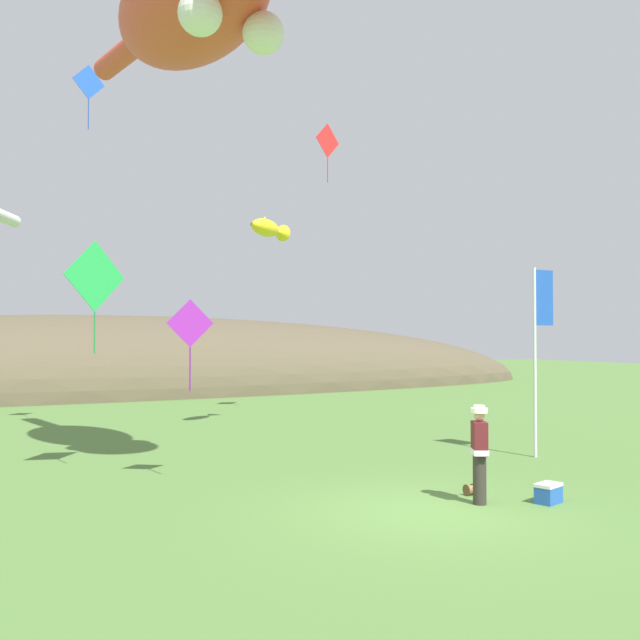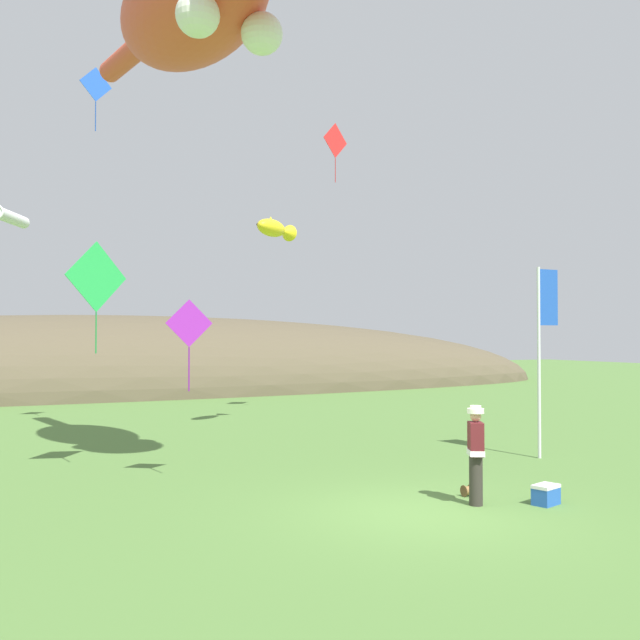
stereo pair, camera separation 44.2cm
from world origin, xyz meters
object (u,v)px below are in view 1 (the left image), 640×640
at_px(kite_spool, 470,490).
at_px(kite_diamond_blue, 89,83).
at_px(kite_diamond_violet, 190,324).
at_px(kite_tube_streamer, 1,216).
at_px(festival_attendant, 479,451).
at_px(festival_banner_pole, 539,333).
at_px(picnic_cooler, 548,493).
at_px(kite_fish_windsock, 269,229).
at_px(kite_diamond_green, 95,277).
at_px(kite_diamond_red, 328,141).

bearing_deg(kite_spool, kite_diamond_blue, 114.69).
bearing_deg(kite_diamond_violet, kite_tube_streamer, 110.04).
relative_size(festival_attendant, kite_tube_streamer, 0.93).
distance_m(festival_banner_pole, kite_tube_streamer, 15.34).
relative_size(picnic_cooler, kite_fish_windsock, 0.29).
xyz_separation_m(picnic_cooler, kite_fish_windsock, (-0.66, 11.23, 6.26)).
height_order(picnic_cooler, kite_diamond_green, kite_diamond_green).
distance_m(festival_banner_pole, kite_diamond_red, 11.86).
xyz_separation_m(kite_tube_streamer, kite_diamond_blue, (2.32, -0.52, 4.10)).
bearing_deg(kite_diamond_violet, festival_attendant, -44.18).
bearing_deg(kite_tube_streamer, kite_fish_windsock, -12.23).
relative_size(festival_attendant, picnic_cooler, 3.15).
distance_m(kite_diamond_blue, kite_diamond_red, 8.63).
height_order(picnic_cooler, kite_diamond_violet, kite_diamond_violet).
xyz_separation_m(kite_fish_windsock, kite_diamond_red, (3.21, 2.03, 3.71)).
bearing_deg(festival_banner_pole, kite_fish_windsock, 119.19).
bearing_deg(kite_diamond_blue, festival_banner_pole, -42.08).
height_order(festival_attendant, kite_tube_streamer, kite_tube_streamer).
height_order(kite_spool, kite_diamond_blue, kite_diamond_blue).
bearing_deg(kite_diamond_violet, kite_spool, -37.27).
relative_size(kite_diamond_red, kite_diamond_violet, 1.16).
relative_size(picnic_cooler, kite_diamond_green, 0.23).
bearing_deg(kite_diamond_blue, kite_diamond_violet, -84.64).
relative_size(kite_spool, kite_diamond_blue, 0.11).
bearing_deg(festival_banner_pole, kite_diamond_violet, 175.13).
relative_size(picnic_cooler, kite_diamond_red, 0.26).
relative_size(kite_tube_streamer, kite_diamond_red, 0.88).
bearing_deg(kite_tube_streamer, kite_diamond_violet, -69.96).
distance_m(festival_banner_pole, kite_fish_windsock, 9.17).
height_order(kite_spool, kite_diamond_red, kite_diamond_red).
bearing_deg(picnic_cooler, kite_tube_streamer, 122.90).
bearing_deg(kite_fish_windsock, kite_diamond_blue, 167.91).
height_order(kite_tube_streamer, kite_diamond_green, kite_tube_streamer).
height_order(kite_spool, kite_diamond_violet, kite_diamond_violet).
bearing_deg(festival_banner_pole, kite_diamond_red, 95.76).
bearing_deg(picnic_cooler, kite_diamond_blue, 115.94).
bearing_deg(kite_fish_windsock, kite_diamond_green, -141.47).
height_order(kite_spool, festival_banner_pole, festival_banner_pole).
bearing_deg(kite_diamond_red, kite_fish_windsock, -147.72).
xyz_separation_m(kite_spool, festival_banner_pole, (4.37, 2.62, 3.00)).
distance_m(kite_diamond_green, kite_diamond_violet, 2.59).
relative_size(festival_attendant, kite_fish_windsock, 0.92).
distance_m(kite_spool, kite_diamond_blue, 16.21).
xyz_separation_m(kite_diamond_blue, kite_diamond_violet, (0.74, -7.86, -7.34)).
xyz_separation_m(festival_attendant, kite_fish_windsock, (0.50, 10.72, 5.49)).
bearing_deg(kite_fish_windsock, kite_tube_streamer, 167.77).
distance_m(picnic_cooler, kite_diamond_violet, 7.60).
xyz_separation_m(picnic_cooler, kite_diamond_green, (-6.86, 6.29, 4.12)).
bearing_deg(festival_attendant, kite_fish_windsock, 87.32).
distance_m(festival_attendant, kite_spool, 1.10).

